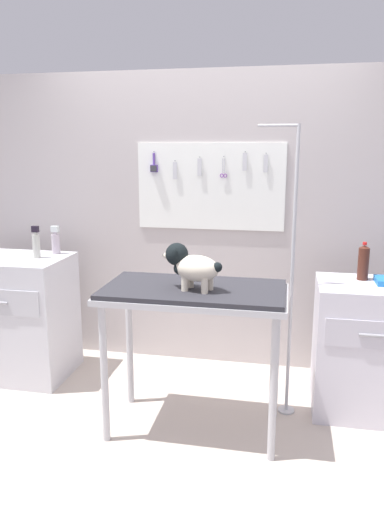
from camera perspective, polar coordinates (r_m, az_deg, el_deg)
The scene contains 10 objects.
ground at distance 3.11m, azimuth -2.90°, elevation -21.61°, with size 4.40×4.00×0.04m, color #C1B2A5.
rear_wall_panel at distance 3.87m, azimuth 1.54°, elevation 4.04°, with size 4.00×0.11×2.30m.
grooming_table at distance 2.92m, azimuth 0.23°, elevation -5.49°, with size 1.10×0.58×0.92m.
grooming_arm at distance 3.16m, azimuth 11.39°, elevation -3.33°, with size 0.30×0.11×1.86m.
dog at distance 2.81m, azimuth -0.12°, elevation -1.12°, with size 0.36×0.22×0.27m.
counter_left at distance 4.00m, azimuth -19.74°, elevation -6.62°, with size 0.80×0.58×0.93m.
cabinet_right at distance 3.46m, azimuth 19.77°, elevation -10.08°, with size 0.68×0.54×0.87m.
detangler_spray at distance 3.78m, azimuth -17.70°, elevation 1.32°, with size 0.05×0.05×0.24m.
spray_bottle_tall at distance 3.89m, azimuth -15.60°, elevation 1.59°, with size 0.06×0.06×0.22m.
soda_bottle at distance 3.39m, azimuth 19.34°, elevation -0.70°, with size 0.07×0.07×0.25m.
Camera 1 is at (0.64, -2.50, 1.72)m, focal length 34.32 mm.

